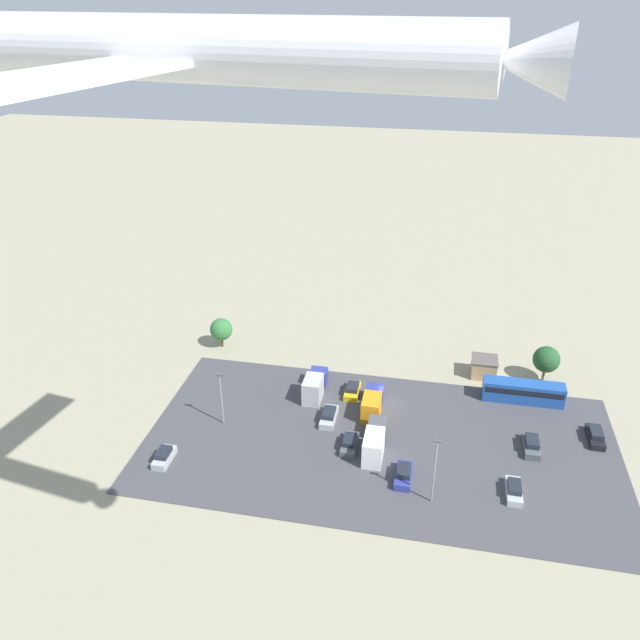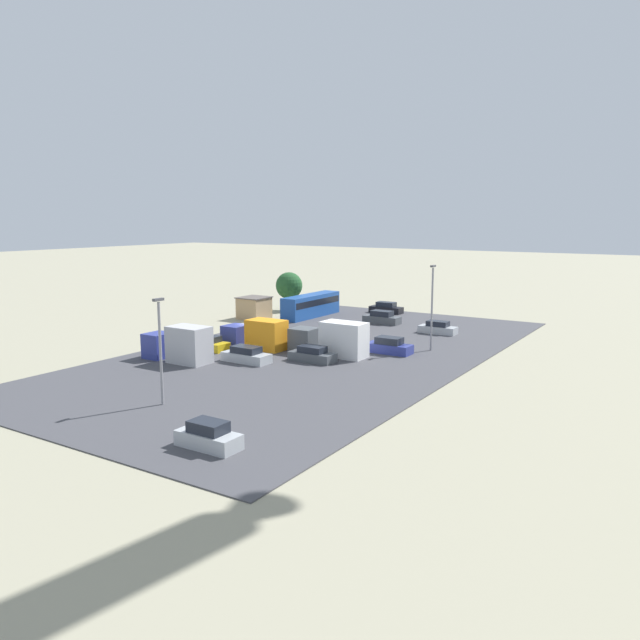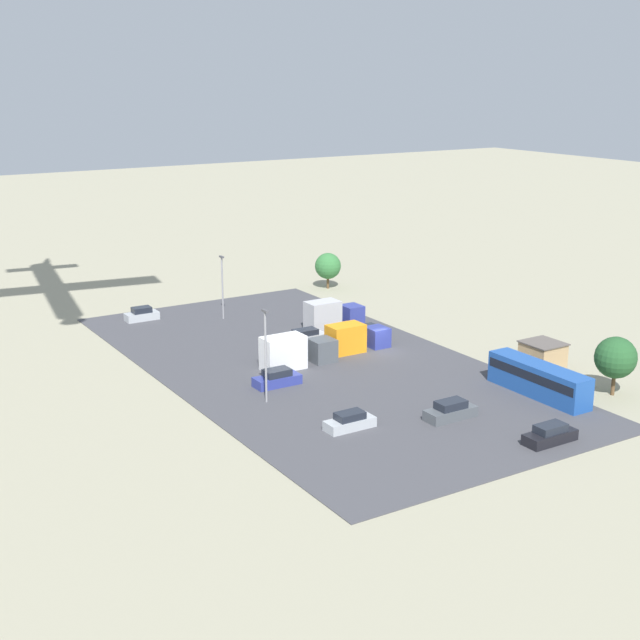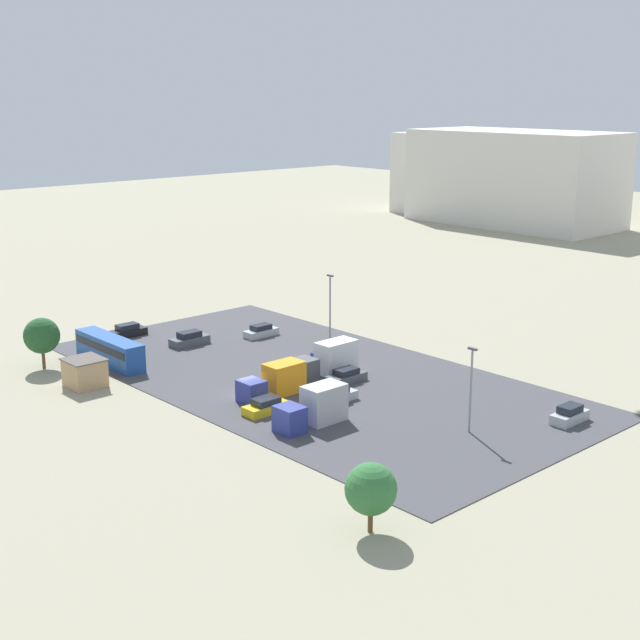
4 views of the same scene
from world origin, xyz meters
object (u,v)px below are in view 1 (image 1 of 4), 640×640
Objects in this scene: parked_car_6 at (352,390)px; parked_truck_1 at (375,442)px; parked_car_2 at (403,474)px; parked_car_5 at (514,490)px; parked_truck_0 at (372,404)px; parked_car_4 at (164,457)px; shed_building at (484,367)px; bus at (523,391)px; parked_car_3 at (350,443)px; parked_truck_2 at (315,386)px; parked_car_1 at (595,436)px; airplane at (185,49)px; parked_car_0 at (531,445)px; parked_car_7 at (329,416)px.

parked_truck_1 reaches higher than parked_car_6.
parked_car_2 is 12.79m from parked_car_5.
parked_truck_1 is (-1.32, 8.33, 0.16)m from parked_truck_0.
parked_car_6 is (-20.73, -19.04, -0.07)m from parked_car_4.
parked_car_6 is (21.43, -16.56, -0.00)m from parked_car_5.
shed_building is 0.35× the size of bus.
bus is 19.71m from parked_car_5.
parked_truck_0 is (5.31, -12.61, 0.74)m from parked_car_2.
parked_car_2 is 8.52m from parked_car_3.
bus is 29.60m from parked_truck_2.
parked_car_1 is at bearing -4.35° from parked_truck_2.
parked_car_6 is (1.45, -11.93, 0.00)m from parked_car_3.
parked_car_1 is at bearing 15.50° from parked_car_4.
parked_car_2 is at bearing 164.00° from airplane.
airplane is at bearing -128.59° from parked_car_0.
shed_building is 27.23m from parked_car_2.
parked_car_4 is 28.45m from parked_truck_0.
parked_car_7 is at bearing -151.84° from parked_truck_0.
airplane reaches higher than parked_car_3.
shed_building is at bearing 108.18° from parked_car_0.
bus reaches higher than parked_car_4.
parked_car_4 reaches higher than parked_car_1.
parked_car_0 is 9.17m from parked_car_5.
parked_car_2 is 18.62m from parked_car_6.
parked_car_4 is 28.15m from parked_car_6.
parked_car_3 is 6.26m from parked_car_7.
bus is 27.93m from parked_car_7.
parked_car_3 is (22.51, 14.90, -1.03)m from bus.
parked_car_1 is at bearing 15.90° from parked_truck_1.
parked_car_7 is (34.70, 2.56, -0.02)m from parked_car_1.
bus reaches higher than parked_car_6.
airplane is at bearing 88.18° from parked_car_7.
parked_car_6 is (32.52, -4.27, -0.04)m from parked_car_1.
parked_car_2 is at bearing 27.10° from parked_car_1.
parked_car_4 is 26.30m from parked_truck_1.
parked_car_4 is at bearing -164.94° from parked_truck_1.
parked_truck_1 reaches higher than parked_car_7.
parked_car_7 is 0.66× the size of parked_truck_0.
parked_car_4 is at bearing -162.23° from parked_car_3.
parked_car_2 is at bearing -47.06° from parked_truck_1.
parked_car_5 is at bearing -13.03° from parked_car_3.
shed_building is 0.11× the size of airplane.
parked_truck_0 is (20.62, 6.85, -0.22)m from bus.
parked_car_7 is 0.13× the size of airplane.
parked_truck_2 is (3.14, -5.44, 0.96)m from parked_car_7.
parked_truck_1 is (19.53, 4.40, 0.89)m from parked_car_0.
bus is 2.49× the size of parked_car_3.
parked_car_2 is at bearing -32.38° from parked_car_3.
parked_car_3 is at bearing 17.77° from parked_car_4.
parked_car_2 is (10.10, 25.28, -0.73)m from shed_building.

